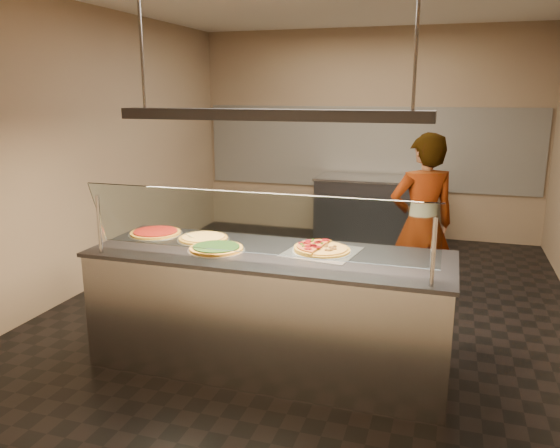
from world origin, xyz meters
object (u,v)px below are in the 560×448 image
(worker, at_px, (422,225))
(heat_lamp_housing, at_px, (269,115))
(serving_counter, at_px, (270,309))
(half_pizza_pepperoni, at_px, (309,246))
(half_pizza_sausage, at_px, (335,250))
(pizza_spinach, at_px, (216,248))
(sneeze_guard, at_px, (253,224))
(perforated_tray, at_px, (322,251))
(pizza_cheese, at_px, (204,238))
(pizza_spatula, at_px, (197,237))
(pizza_tomato, at_px, (156,232))
(prep_table, at_px, (374,210))

(worker, distance_m, heat_lamp_housing, 2.10)
(serving_counter, distance_m, worker, 1.84)
(half_pizza_pepperoni, xyz_separation_m, worker, (0.76, 1.35, -0.09))
(half_pizza_pepperoni, bearing_deg, serving_counter, -156.50)
(half_pizza_sausage, distance_m, pizza_spinach, 0.90)
(worker, bearing_deg, sneeze_guard, 34.73)
(perforated_tray, bearing_deg, pizza_spinach, -166.02)
(sneeze_guard, xyz_separation_m, pizza_spinach, (-0.40, 0.27, -0.28))
(pizza_cheese, relative_size, pizza_spatula, 1.49)
(sneeze_guard, relative_size, pizza_tomato, 5.52)
(half_pizza_pepperoni, bearing_deg, pizza_spatula, 178.76)
(sneeze_guard, relative_size, heat_lamp_housing, 1.09)
(pizza_cheese, bearing_deg, pizza_spinach, -48.02)
(serving_counter, relative_size, pizza_tomato, 6.05)
(pizza_spatula, relative_size, prep_table, 0.17)
(perforated_tray, xyz_separation_m, pizza_tomato, (-1.47, 0.10, 0.01))
(sneeze_guard, xyz_separation_m, half_pizza_sausage, (0.48, 0.46, -0.27))
(pizza_cheese, bearing_deg, worker, 37.71)
(pizza_spinach, bearing_deg, perforated_tray, 13.98)
(half_pizza_sausage, relative_size, pizza_spatula, 1.56)
(pizza_spinach, xyz_separation_m, pizza_tomato, (-0.69, 0.29, -0.00))
(half_pizza_sausage, bearing_deg, pizza_cheese, 176.97)
(sneeze_guard, bearing_deg, pizza_tomato, 152.83)
(pizza_spinach, height_order, pizza_cheese, pizza_spinach)
(sneeze_guard, relative_size, prep_table, 1.52)
(pizza_cheese, xyz_separation_m, pizza_tomato, (-0.46, 0.04, 0.00))
(sneeze_guard, xyz_separation_m, heat_lamp_housing, (-0.00, 0.34, 0.72))
(half_pizza_sausage, bearing_deg, sneeze_guard, -136.14)
(sneeze_guard, bearing_deg, pizza_spatula, 144.33)
(prep_table, height_order, worker, worker)
(heat_lamp_housing, bearing_deg, half_pizza_sausage, 13.88)
(half_pizza_pepperoni, distance_m, pizza_cheese, 0.91)
(serving_counter, height_order, prep_table, same)
(worker, xyz_separation_m, heat_lamp_housing, (-1.04, -1.47, 1.07))
(half_pizza_pepperoni, bearing_deg, half_pizza_sausage, -0.53)
(prep_table, bearing_deg, perforated_tray, -88.10)
(serving_counter, height_order, heat_lamp_housing, heat_lamp_housing)
(perforated_tray, relative_size, pizza_cheese, 1.36)
(half_pizza_sausage, bearing_deg, half_pizza_pepperoni, 179.47)
(sneeze_guard, relative_size, pizza_spinach, 5.66)
(pizza_spinach, bearing_deg, serving_counter, 10.52)
(sneeze_guard, xyz_separation_m, pizza_cheese, (-0.63, 0.52, -0.28))
(pizza_spinach, height_order, pizza_tomato, pizza_spinach)
(worker, bearing_deg, heat_lamp_housing, 29.29)
(perforated_tray, xyz_separation_m, half_pizza_pepperoni, (-0.10, 0.00, 0.03))
(half_pizza_pepperoni, bearing_deg, sneeze_guard, -120.89)
(perforated_tray, xyz_separation_m, prep_table, (-0.13, 3.80, -0.47))
(sneeze_guard, bearing_deg, perforated_tray, 50.73)
(sneeze_guard, height_order, half_pizza_sausage, sneeze_guard)
(pizza_tomato, height_order, worker, worker)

